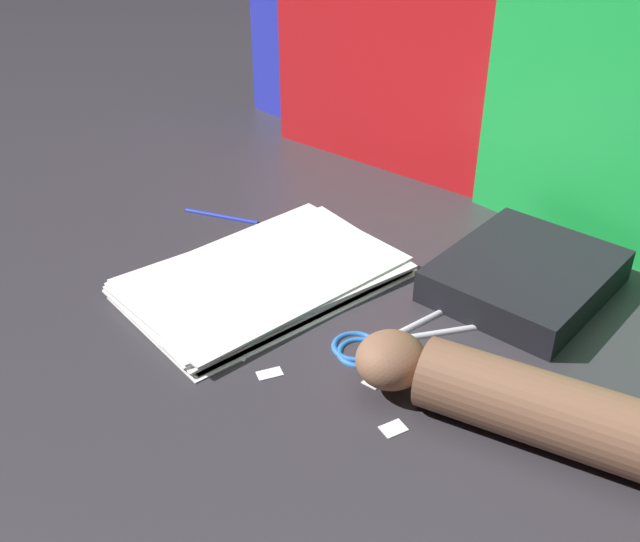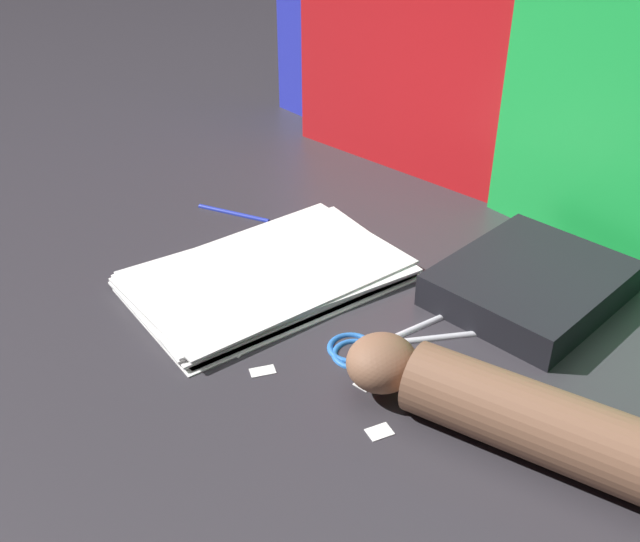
{
  "view_description": "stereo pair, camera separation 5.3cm",
  "coord_description": "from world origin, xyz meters",
  "px_view_note": "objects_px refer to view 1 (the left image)",
  "views": [
    {
      "loc": [
        0.6,
        -0.49,
        0.54
      ],
      "look_at": [
        0.03,
        -0.0,
        0.06
      ],
      "focal_mm": 42.0,
      "sensor_mm": 36.0,
      "label": 1
    },
    {
      "loc": [
        0.63,
        -0.45,
        0.54
      ],
      "look_at": [
        0.03,
        -0.0,
        0.06
      ],
      "focal_mm": 42.0,
      "sensor_mm": 36.0,
      "label": 2
    }
  ],
  "objects_px": {
    "paper_stack": "(264,278)",
    "scissors": "(380,340)",
    "hand_forearm": "(516,400)",
    "book_closed": "(525,276)"
  },
  "relations": [
    {
      "from": "paper_stack",
      "to": "hand_forearm",
      "type": "distance_m",
      "value": 0.38
    },
    {
      "from": "paper_stack",
      "to": "hand_forearm",
      "type": "height_order",
      "value": "hand_forearm"
    },
    {
      "from": "paper_stack",
      "to": "hand_forearm",
      "type": "relative_size",
      "value": 1.08
    },
    {
      "from": "book_closed",
      "to": "hand_forearm",
      "type": "distance_m",
      "value": 0.26
    },
    {
      "from": "paper_stack",
      "to": "scissors",
      "type": "relative_size",
      "value": 1.91
    },
    {
      "from": "paper_stack",
      "to": "book_closed",
      "type": "xyz_separation_m",
      "value": [
        0.23,
        0.25,
        0.01
      ]
    },
    {
      "from": "scissors",
      "to": "hand_forearm",
      "type": "xyz_separation_m",
      "value": [
        0.19,
        0.0,
        0.03
      ]
    },
    {
      "from": "scissors",
      "to": "hand_forearm",
      "type": "height_order",
      "value": "hand_forearm"
    },
    {
      "from": "paper_stack",
      "to": "scissors",
      "type": "height_order",
      "value": "paper_stack"
    },
    {
      "from": "paper_stack",
      "to": "hand_forearm",
      "type": "bearing_deg",
      "value": 4.59
    }
  ]
}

